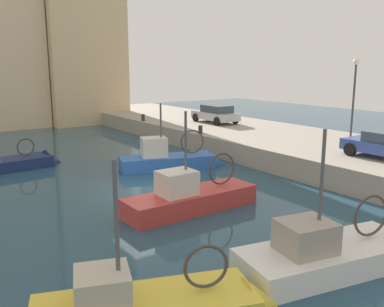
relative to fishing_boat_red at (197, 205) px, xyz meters
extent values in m
plane|color=navy|center=(-0.56, 3.20, -0.14)|extent=(80.00, 80.00, 0.00)
cube|color=#9E9384|center=(10.94, 3.20, 0.46)|extent=(9.00, 56.00, 1.20)
cube|color=#BC3833|center=(-0.29, -0.01, -0.14)|extent=(5.58, 1.71, 1.51)
cone|color=#BC3833|center=(2.84, 0.04, -0.14)|extent=(0.92, 1.48, 1.47)
cube|color=#896B4C|center=(-0.29, -0.01, 0.54)|extent=(5.36, 1.58, 0.08)
cube|color=beige|center=(-0.95, -0.02, 1.06)|extent=(1.41, 1.15, 0.97)
cylinder|color=#4C4C51|center=(-0.54, -0.01, 2.18)|extent=(0.10, 0.10, 3.28)
torus|color=#3F3833|center=(1.27, 0.02, 1.32)|extent=(1.35, 0.10, 1.35)
sphere|color=white|center=(-1.97, 0.87, 0.08)|extent=(0.32, 0.32, 0.32)
cube|color=white|center=(0.06, -6.32, -0.14)|extent=(5.55, 2.93, 1.41)
cube|color=#9E7A51|center=(0.06, -6.32, 0.49)|extent=(5.31, 2.73, 0.08)
cube|color=gray|center=(-0.76, -6.16, 0.97)|extent=(1.62, 1.48, 0.88)
cylinder|color=#4C4C51|center=(-0.34, -6.24, 2.19)|extent=(0.10, 0.10, 3.40)
torus|color=#3F3833|center=(1.51, -6.60, 1.23)|extent=(1.26, 0.32, 1.27)
sphere|color=white|center=(-1.28, -4.96, 0.07)|extent=(0.32, 0.32, 0.32)
cube|color=#2D60B7|center=(2.55, 6.48, -0.14)|extent=(5.50, 3.18, 1.43)
cone|color=#2D60B7|center=(5.38, 5.58, -0.14)|extent=(1.31, 1.70, 1.49)
cube|color=#B2A893|center=(2.55, 6.48, 0.50)|extent=(5.25, 2.99, 0.08)
cube|color=beige|center=(1.85, 6.71, 1.09)|extent=(1.62, 1.43, 1.10)
cylinder|color=#4C4C51|center=(2.24, 6.58, 2.00)|extent=(0.10, 0.10, 3.00)
torus|color=#3F3833|center=(3.95, 6.03, 1.29)|extent=(1.32, 0.49, 1.36)
sphere|color=white|center=(1.33, 7.83, 0.07)|extent=(0.32, 0.32, 0.32)
cone|color=navy|center=(-2.29, 11.42, -0.14)|extent=(1.07, 1.72, 1.64)
torus|color=#3F3833|center=(-3.84, 11.25, 1.01)|extent=(0.99, 0.18, 0.99)
cone|color=gold|center=(-2.77, -6.65, -0.14)|extent=(1.35, 1.72, 1.51)
cube|color=#B2A893|center=(-5.42, -5.72, 0.45)|extent=(4.95, 3.02, 0.08)
cube|color=#B7AD99|center=(-6.28, -5.42, 0.88)|extent=(1.46, 1.44, 0.79)
cylinder|color=#4C4C51|center=(-5.95, -5.53, 2.05)|extent=(0.10, 0.10, 3.22)
torus|color=#3F3833|center=(-4.12, -6.18, 1.08)|extent=(1.02, 0.43, 1.06)
sphere|color=white|center=(-6.50, -4.36, 0.05)|extent=(0.32, 0.32, 0.32)
cylinder|color=black|center=(8.92, -0.69, 1.38)|extent=(0.23, 0.64, 0.64)
cylinder|color=black|center=(10.55, -0.67, 1.38)|extent=(0.23, 0.64, 0.64)
cube|color=#B7B7BC|center=(11.00, 13.05, 1.61)|extent=(1.80, 4.17, 0.57)
cube|color=#384756|center=(11.00, 12.84, 2.17)|extent=(1.58, 2.34, 0.55)
cylinder|color=black|center=(10.11, 14.47, 1.38)|extent=(0.22, 0.64, 0.64)
cylinder|color=black|center=(11.90, 14.46, 1.38)|extent=(0.22, 0.64, 0.64)
cylinder|color=black|center=(10.10, 11.64, 1.38)|extent=(0.22, 0.64, 0.64)
cylinder|color=black|center=(11.89, 11.63, 1.38)|extent=(0.22, 0.64, 0.64)
cylinder|color=#2D2D33|center=(6.79, 9.20, 1.33)|extent=(0.28, 0.28, 0.55)
cylinder|color=#2D2D33|center=(6.79, 17.20, 1.33)|extent=(0.28, 0.28, 0.55)
cylinder|color=#38383D|center=(12.44, 1.77, 3.31)|extent=(0.12, 0.12, 4.50)
sphere|color=#F2EACC|center=(12.44, 1.77, 5.71)|extent=(0.36, 0.36, 0.36)
cube|color=#D1B284|center=(5.79, 28.23, 8.04)|extent=(7.39, 6.63, 16.37)
camera|label=1|loc=(-9.33, -13.17, 5.51)|focal=39.40mm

